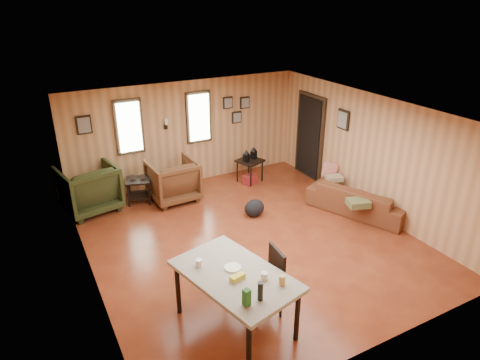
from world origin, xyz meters
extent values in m
cube|color=brown|center=(0.00, 0.00, -0.01)|extent=(5.50, 6.00, 0.02)
cube|color=#997C5B|center=(0.00, 0.00, 2.41)|extent=(5.50, 6.00, 0.02)
cube|color=tan|center=(0.00, 3.01, 1.20)|extent=(5.50, 0.02, 2.40)
cube|color=tan|center=(0.00, -3.01, 1.20)|extent=(5.50, 0.02, 2.40)
cube|color=tan|center=(-2.76, 0.00, 1.20)|extent=(0.02, 6.00, 2.40)
cube|color=tan|center=(2.76, 0.00, 1.20)|extent=(0.02, 6.00, 2.40)
cube|color=black|center=(-1.30, 2.97, 1.55)|extent=(0.60, 0.05, 1.20)
cube|color=#E0F2D1|center=(-1.30, 2.93, 1.55)|extent=(0.48, 0.04, 1.06)
cube|color=black|center=(0.30, 2.97, 1.55)|extent=(0.60, 0.05, 1.20)
cube|color=#E0F2D1|center=(0.30, 2.93, 1.55)|extent=(0.48, 0.04, 1.06)
cube|color=black|center=(-0.50, 2.95, 1.45)|extent=(0.07, 0.05, 0.12)
cylinder|color=silver|center=(-0.50, 2.89, 1.58)|extent=(0.07, 0.07, 0.14)
cube|color=black|center=(2.72, 1.95, 1.00)|extent=(0.06, 1.00, 2.05)
cube|color=black|center=(2.68, 1.95, 1.00)|extent=(0.04, 0.82, 1.90)
cube|color=black|center=(1.05, 2.97, 1.80)|extent=(0.24, 0.04, 0.28)
cube|color=#9E998C|center=(1.05, 2.94, 1.80)|extent=(0.19, 0.02, 0.22)
cube|color=black|center=(1.50, 2.97, 1.75)|extent=(0.24, 0.04, 0.28)
cube|color=#9E998C|center=(1.50, 2.94, 1.75)|extent=(0.19, 0.02, 0.22)
cube|color=black|center=(1.28, 2.97, 1.42)|extent=(0.24, 0.04, 0.28)
cube|color=#9E998C|center=(1.28, 2.94, 1.42)|extent=(0.19, 0.02, 0.22)
cube|color=black|center=(-2.20, 2.97, 1.72)|extent=(0.30, 0.04, 0.38)
cube|color=#9E998C|center=(-2.20, 2.94, 1.72)|extent=(0.24, 0.02, 0.31)
cube|color=black|center=(2.72, 0.85, 1.70)|extent=(0.04, 0.34, 0.42)
cube|color=#9E998C|center=(2.69, 0.85, 1.70)|extent=(0.02, 0.27, 0.34)
imported|color=brown|center=(2.49, -0.10, 0.39)|extent=(1.34, 2.09, 0.79)
imported|color=#532E18|center=(-0.65, 2.26, 0.50)|extent=(1.00, 0.94, 1.00)
imported|color=#283016|center=(-2.34, 2.60, 0.54)|extent=(1.23, 1.18, 1.09)
cube|color=black|center=(-1.35, 2.47, 0.52)|extent=(0.64, 0.61, 0.04)
cube|color=black|center=(-1.35, 2.47, 0.17)|extent=(0.58, 0.55, 0.03)
cylinder|color=black|center=(-1.61, 2.36, 0.25)|extent=(0.05, 0.05, 0.51)
cylinder|color=black|center=(-1.20, 2.23, 0.25)|extent=(0.05, 0.05, 0.51)
cylinder|color=black|center=(-1.50, 2.72, 0.25)|extent=(0.05, 0.05, 0.51)
cylinder|color=black|center=(-1.09, 2.58, 0.25)|extent=(0.05, 0.05, 0.51)
cube|color=#3D3029|center=(-1.46, 2.51, 0.60)|extent=(0.09, 0.05, 0.12)
cube|color=#3D3029|center=(-1.26, 2.44, 0.59)|extent=(0.09, 0.04, 0.11)
cube|color=black|center=(1.28, 2.31, 0.53)|extent=(0.68, 0.68, 0.04)
cylinder|color=black|center=(1.16, 2.04, 0.26)|extent=(0.05, 0.05, 0.53)
cylinder|color=black|center=(1.56, 2.19, 0.26)|extent=(0.05, 0.05, 0.53)
cylinder|color=black|center=(1.01, 2.43, 0.26)|extent=(0.05, 0.05, 0.53)
cylinder|color=black|center=(1.41, 2.58, 0.26)|extent=(0.05, 0.05, 0.53)
cube|color=black|center=(1.16, 2.26, 0.64)|extent=(0.15, 0.15, 0.19)
cone|color=black|center=(1.16, 2.26, 0.79)|extent=(0.20, 0.20, 0.11)
cube|color=black|center=(1.41, 2.36, 0.64)|extent=(0.15, 0.15, 0.19)
cone|color=black|center=(1.41, 2.36, 0.79)|extent=(0.20, 0.20, 0.11)
cube|color=maroon|center=(1.22, 2.18, 0.11)|extent=(0.37, 0.31, 0.22)
ellipsoid|color=black|center=(0.52, 0.76, 0.18)|extent=(0.46, 0.37, 0.36)
cube|color=brown|center=(2.08, -0.50, 0.48)|extent=(0.48, 0.43, 0.13)
cube|color=red|center=(2.54, 0.92, 0.57)|extent=(0.36, 0.20, 0.35)
cube|color=tan|center=(2.48, 0.68, 0.47)|extent=(0.40, 0.35, 0.10)
cube|color=gray|center=(-1.25, -1.81, 0.82)|extent=(1.37, 1.86, 0.06)
cylinder|color=black|center=(-1.49, -2.61, 0.40)|extent=(0.08, 0.08, 0.80)
cylinder|color=black|center=(-0.67, -2.41, 0.40)|extent=(0.08, 0.08, 0.80)
cylinder|color=black|center=(-1.84, -1.21, 0.40)|extent=(0.08, 0.08, 0.80)
cylinder|color=black|center=(-1.01, -1.01, 0.40)|extent=(0.08, 0.08, 0.80)
cylinder|color=white|center=(-0.98, -2.09, 0.90)|extent=(0.11, 0.11, 0.10)
cylinder|color=white|center=(-1.60, -1.43, 0.90)|extent=(0.11, 0.11, 0.10)
cube|color=#215D22|center=(-1.41, -2.40, 0.96)|extent=(0.09, 0.09, 0.21)
cylinder|color=black|center=(-1.22, -2.40, 0.97)|extent=(0.08, 0.08, 0.24)
cylinder|color=tan|center=(-0.84, -2.28, 0.92)|extent=(0.10, 0.10, 0.13)
cylinder|color=white|center=(-1.23, -1.69, 0.86)|extent=(0.27, 0.27, 0.02)
cube|color=yellow|center=(-1.28, -1.93, 0.89)|extent=(0.22, 0.13, 0.07)
cube|color=#283016|center=(-0.78, -1.76, 0.48)|extent=(0.49, 0.49, 0.05)
cube|color=black|center=(-0.59, -1.78, 0.75)|extent=(0.08, 0.43, 0.50)
cylinder|color=black|center=(-0.98, -1.93, 0.24)|extent=(0.04, 0.04, 0.47)
cylinder|color=black|center=(-0.62, -1.96, 0.24)|extent=(0.04, 0.04, 0.47)
cylinder|color=black|center=(-0.95, -1.56, 0.24)|extent=(0.04, 0.04, 0.47)
cylinder|color=black|center=(-0.59, -1.60, 0.24)|extent=(0.04, 0.04, 0.47)
camera|label=1|loc=(-3.34, -5.85, 4.20)|focal=32.00mm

